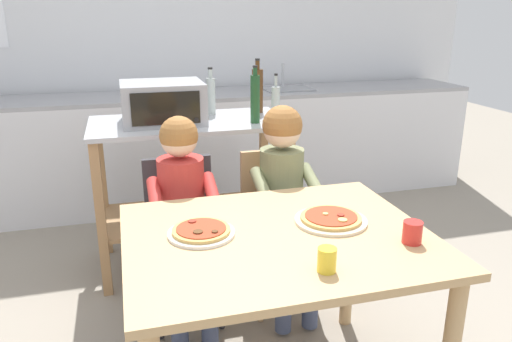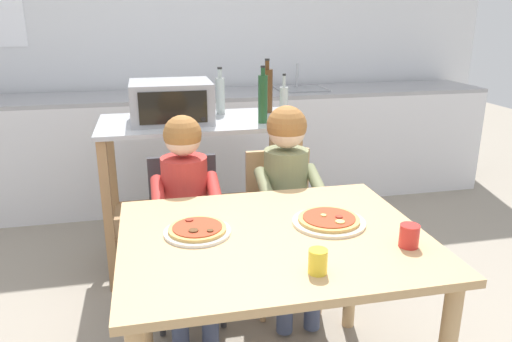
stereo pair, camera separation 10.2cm
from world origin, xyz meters
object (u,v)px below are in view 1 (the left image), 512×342
at_px(bottle_brown_beer, 211,95).
at_px(dining_table, 277,260).
at_px(toaster_oven, 163,102).
at_px(kitchen_island_cart, 191,169).
at_px(drinking_cup_red, 412,232).
at_px(child_in_red_shirt, 184,202).
at_px(pizza_plate_white, 201,232).
at_px(bottle_clear_vinegar, 276,103).
at_px(dining_chair_right, 277,216).
at_px(drinking_cup_yellow, 327,260).
at_px(bottle_squat_spirits, 257,90).
at_px(bottle_dark_olive_oil, 255,98).
at_px(dining_chair_left, 182,227).
at_px(child_in_olive_shirt, 285,186).
at_px(pizza_plate_cream, 331,219).

relative_size(bottle_brown_beer, dining_table, 0.26).
xyz_separation_m(toaster_oven, bottle_brown_beer, (0.31, 0.16, 0.00)).
distance_m(kitchen_island_cart, drinking_cup_red, 1.57).
bearing_deg(bottle_brown_beer, child_in_red_shirt, -109.56).
bearing_deg(dining_table, toaster_oven, 102.88).
height_order(toaster_oven, bottle_brown_beer, bottle_brown_beer).
bearing_deg(pizza_plate_white, bottle_clear_vinegar, 59.77).
relative_size(bottle_brown_beer, child_in_red_shirt, 0.28).
distance_m(dining_chair_right, drinking_cup_yellow, 1.07).
relative_size(bottle_squat_spirits, child_in_red_shirt, 0.32).
bearing_deg(bottle_dark_olive_oil, drinking_cup_red, -80.49).
xyz_separation_m(dining_table, dining_chair_right, (0.23, 0.72, -0.15)).
bearing_deg(dining_chair_left, toaster_oven, 91.58).
relative_size(pizza_plate_white, drinking_cup_red, 3.07).
xyz_separation_m(bottle_clear_vinegar, dining_chair_left, (-0.62, -0.42, -0.53)).
bearing_deg(drinking_cup_yellow, dining_table, 102.10).
height_order(kitchen_island_cart, child_in_olive_shirt, child_in_olive_shirt).
xyz_separation_m(dining_chair_left, pizza_plate_white, (-0.00, -0.64, 0.27)).
height_order(bottle_squat_spirits, pizza_plate_cream, bottle_squat_spirits).
height_order(kitchen_island_cart, bottle_dark_olive_oil, bottle_dark_olive_oil).
bearing_deg(bottle_clear_vinegar, kitchen_island_cart, 166.25).
distance_m(bottle_dark_olive_oil, child_in_red_shirt, 0.81).
xyz_separation_m(bottle_brown_beer, child_in_red_shirt, (-0.29, -0.82, -0.36)).
bearing_deg(kitchen_island_cart, toaster_oven, -179.96).
bearing_deg(bottle_dark_olive_oil, bottle_squat_spirits, 71.92).
height_order(bottle_brown_beer, pizza_plate_cream, bottle_brown_beer).
height_order(dining_chair_left, child_in_red_shirt, child_in_red_shirt).
bearing_deg(kitchen_island_cart, drinking_cup_red, -68.42).
height_order(kitchen_island_cart, pizza_plate_white, kitchen_island_cart).
distance_m(kitchen_island_cart, bottle_squat_spirits, 0.64).
height_order(bottle_brown_beer, dining_table, bottle_brown_beer).
distance_m(bottle_dark_olive_oil, pizza_plate_white, 1.18).
distance_m(dining_chair_left, pizza_plate_cream, 0.87).
height_order(bottle_clear_vinegar, child_in_red_shirt, bottle_clear_vinegar).
height_order(drinking_cup_red, drinking_cup_yellow, same).
distance_m(bottle_clear_vinegar, drinking_cup_yellow, 1.48).
distance_m(bottle_clear_vinegar, drinking_cup_red, 1.35).
bearing_deg(kitchen_island_cart, pizza_plate_cream, -72.91).
distance_m(dining_chair_left, drinking_cup_yellow, 1.10).
xyz_separation_m(kitchen_island_cart, pizza_plate_cream, (0.37, -1.21, 0.14)).
xyz_separation_m(kitchen_island_cart, dining_table, (0.14, -1.25, 0.02)).
bearing_deg(bottle_dark_olive_oil, dining_chair_right, -87.79).
distance_m(kitchen_island_cart, dining_chair_right, 0.67).
xyz_separation_m(child_in_red_shirt, pizza_plate_cream, (0.50, -0.54, 0.08)).
relative_size(kitchen_island_cart, bottle_dark_olive_oil, 3.53).
xyz_separation_m(bottle_brown_beer, pizza_plate_white, (-0.29, -1.35, -0.28)).
bearing_deg(pizza_plate_white, bottle_dark_olive_oil, 64.66).
relative_size(bottle_clear_vinegar, dining_table, 0.24).
relative_size(bottle_clear_vinegar, child_in_red_shirt, 0.26).
bearing_deg(bottle_dark_olive_oil, dining_chair_left, -141.43).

